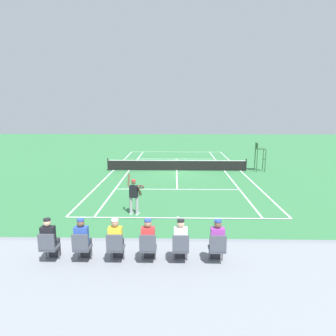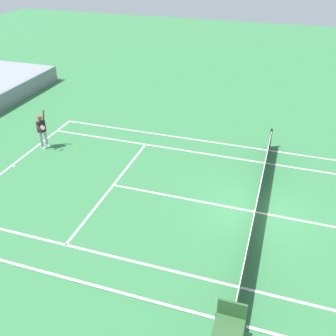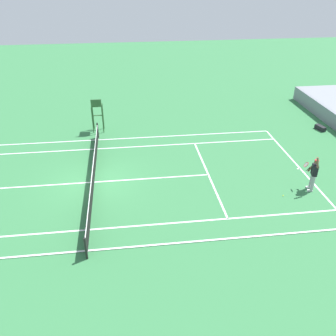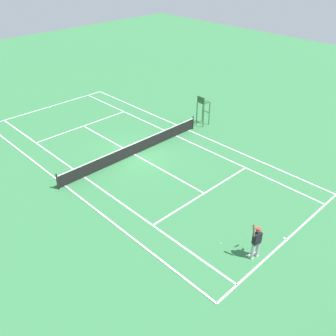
# 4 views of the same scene
# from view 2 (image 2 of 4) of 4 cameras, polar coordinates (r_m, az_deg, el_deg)

# --- Properties ---
(ground_plane) EXTENTS (80.00, 80.00, 0.00)m
(ground_plane) POSITION_cam_2_polar(r_m,az_deg,el_deg) (16.12, 13.00, -6.51)
(ground_plane) COLOR #337542
(court) EXTENTS (11.08, 23.88, 0.03)m
(court) POSITION_cam_2_polar(r_m,az_deg,el_deg) (16.11, 13.00, -6.48)
(court) COLOR #337542
(court) RESTS_ON ground
(net) EXTENTS (11.98, 0.10, 1.07)m
(net) POSITION_cam_2_polar(r_m,az_deg,el_deg) (15.81, 13.22, -5.02)
(net) COLOR black
(net) RESTS_ON ground
(tennis_player) EXTENTS (0.82, 0.61, 2.08)m
(tennis_player) POSITION_cam_2_polar(r_m,az_deg,el_deg) (21.01, -18.34, 5.34)
(tennis_player) COLOR #9E9EA3
(tennis_player) RESTS_ON ground
(tennis_ball) EXTENTS (0.07, 0.07, 0.07)m
(tennis_ball) POSITION_cam_2_polar(r_m,az_deg,el_deg) (20.86, -13.53, 2.96)
(tennis_ball) COLOR #D1E533
(tennis_ball) RESTS_ON ground
(umpire_chair) EXTENTS (0.77, 0.77, 2.44)m
(umpire_chair) POSITION_cam_2_polar(r_m,az_deg,el_deg) (10.04, 8.94, -23.58)
(umpire_chair) COLOR #2D562D
(umpire_chair) RESTS_ON ground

